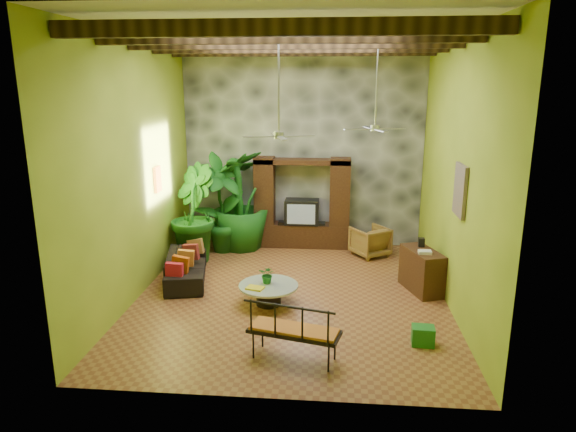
# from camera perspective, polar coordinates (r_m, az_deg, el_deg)

# --- Properties ---
(ground) EXTENTS (7.00, 7.00, 0.00)m
(ground) POSITION_cam_1_polar(r_m,az_deg,el_deg) (10.36, 0.41, -8.69)
(ground) COLOR brown
(ground) RESTS_ON ground
(ceiling) EXTENTS (6.00, 7.00, 0.02)m
(ceiling) POSITION_cam_1_polar(r_m,az_deg,el_deg) (9.56, 0.47, 20.02)
(ceiling) COLOR silver
(ceiling) RESTS_ON back_wall
(back_wall) EXTENTS (6.00, 0.02, 5.00)m
(back_wall) POSITION_cam_1_polar(r_m,az_deg,el_deg) (13.11, 1.69, 7.60)
(back_wall) COLOR olive
(back_wall) RESTS_ON ground
(left_wall) EXTENTS (0.02, 7.00, 5.00)m
(left_wall) POSITION_cam_1_polar(r_m,az_deg,el_deg) (10.33, -16.45, 5.11)
(left_wall) COLOR olive
(left_wall) RESTS_ON ground
(right_wall) EXTENTS (0.02, 7.00, 5.00)m
(right_wall) POSITION_cam_1_polar(r_m,az_deg,el_deg) (9.87, 18.12, 4.56)
(right_wall) COLOR olive
(right_wall) RESTS_ON ground
(stone_accent_wall) EXTENTS (5.98, 0.10, 4.98)m
(stone_accent_wall) POSITION_cam_1_polar(r_m,az_deg,el_deg) (13.05, 1.68, 7.57)
(stone_accent_wall) COLOR #3A3D42
(stone_accent_wall) RESTS_ON ground
(ceiling_beams) EXTENTS (5.95, 5.36, 0.22)m
(ceiling_beams) POSITION_cam_1_polar(r_m,az_deg,el_deg) (9.54, 0.47, 18.70)
(ceiling_beams) COLOR #3C2813
(ceiling_beams) RESTS_ON ceiling
(entertainment_center) EXTENTS (2.40, 0.55, 2.30)m
(entertainment_center) POSITION_cam_1_polar(r_m,az_deg,el_deg) (13.03, 1.55, 0.69)
(entertainment_center) COLOR black
(entertainment_center) RESTS_ON ground
(ceiling_fan_front) EXTENTS (1.28, 1.28, 1.86)m
(ceiling_fan_front) POSITION_cam_1_polar(r_m,az_deg,el_deg) (9.16, -1.02, 10.24)
(ceiling_fan_front) COLOR #A2A2A7
(ceiling_fan_front) RESTS_ON ceiling
(ceiling_fan_back) EXTENTS (1.28, 1.28, 1.86)m
(ceiling_fan_back) POSITION_cam_1_polar(r_m,az_deg,el_deg) (10.74, 9.68, 10.69)
(ceiling_fan_back) COLOR #A2A2A7
(ceiling_fan_back) RESTS_ON ceiling
(wall_art_mask) EXTENTS (0.06, 0.32, 0.55)m
(wall_art_mask) POSITION_cam_1_polar(r_m,az_deg,el_deg) (11.31, -14.30, 3.97)
(wall_art_mask) COLOR #BC9516
(wall_art_mask) RESTS_ON left_wall
(wall_art_painting) EXTENTS (0.06, 0.70, 0.90)m
(wall_art_painting) POSITION_cam_1_polar(r_m,az_deg,el_deg) (9.33, 18.58, 2.72)
(wall_art_painting) COLOR #255D8A
(wall_art_painting) RESTS_ON right_wall
(sofa) EXTENTS (1.19, 2.12, 0.58)m
(sofa) POSITION_cam_1_polar(r_m,az_deg,el_deg) (11.18, -11.23, -5.59)
(sofa) COLOR black
(sofa) RESTS_ON ground
(wicker_armchair) EXTENTS (1.08, 1.08, 0.72)m
(wicker_armchair) POSITION_cam_1_polar(r_m,az_deg,el_deg) (12.64, 9.10, -2.79)
(wicker_armchair) COLOR olive
(wicker_armchair) RESTS_ON ground
(tall_plant_a) EXTENTS (1.56, 1.52, 2.47)m
(tall_plant_a) POSITION_cam_1_polar(r_m,az_deg,el_deg) (12.64, -7.51, 1.39)
(tall_plant_a) COLOR #185C18
(tall_plant_a) RESTS_ON ground
(tall_plant_b) EXTENTS (1.42, 1.55, 2.29)m
(tall_plant_b) POSITION_cam_1_polar(r_m,az_deg,el_deg) (12.17, -10.64, 0.30)
(tall_plant_b) COLOR #185616
(tall_plant_b) RESTS_ON ground
(tall_plant_c) EXTENTS (1.92, 1.92, 2.49)m
(tall_plant_c) POSITION_cam_1_polar(r_m,az_deg,el_deg) (12.87, -5.33, 1.75)
(tall_plant_c) COLOR #175917
(tall_plant_c) RESTS_ON ground
(coffee_table) EXTENTS (1.13, 1.13, 0.40)m
(coffee_table) POSITION_cam_1_polar(r_m,az_deg,el_deg) (9.83, -2.18, -8.40)
(coffee_table) COLOR black
(coffee_table) RESTS_ON ground
(centerpiece_plant) EXTENTS (0.37, 0.33, 0.35)m
(centerpiece_plant) POSITION_cam_1_polar(r_m,az_deg,el_deg) (9.79, -2.28, -6.51)
(centerpiece_plant) COLOR #16571B
(centerpiece_plant) RESTS_ON coffee_table
(yellow_tray) EXTENTS (0.36, 0.30, 0.03)m
(yellow_tray) POSITION_cam_1_polar(r_m,az_deg,el_deg) (9.60, -3.68, -7.99)
(yellow_tray) COLOR yellow
(yellow_tray) RESTS_ON coffee_table
(iron_bench) EXTENTS (1.47, 0.84, 0.57)m
(iron_bench) POSITION_cam_1_polar(r_m,az_deg,el_deg) (7.83, 0.64, -12.39)
(iron_bench) COLOR black
(iron_bench) RESTS_ON ground
(side_console) EXTENTS (0.81, 1.17, 0.86)m
(side_console) POSITION_cam_1_polar(r_m,az_deg,el_deg) (10.73, 14.63, -5.89)
(side_console) COLOR #391D12
(side_console) RESTS_ON ground
(green_bin) EXTENTS (0.37, 0.29, 0.31)m
(green_bin) POSITION_cam_1_polar(r_m,az_deg,el_deg) (8.74, 14.76, -12.73)
(green_bin) COLOR #1F7437
(green_bin) RESTS_ON ground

